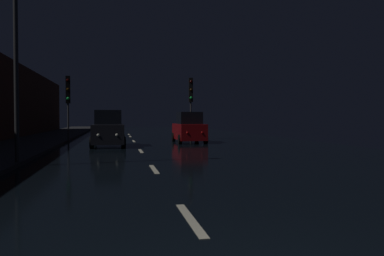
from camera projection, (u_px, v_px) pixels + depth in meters
ground at (134, 142)px, 27.65m from camera, size 26.07×84.00×0.02m
sidewalk_left at (34, 142)px, 26.32m from camera, size 4.40×84.00×0.15m
lane_centerline at (137, 146)px, 23.63m from camera, size 0.16×35.64×0.01m
traffic_light_far_right at (191, 95)px, 30.08m from camera, size 0.33×0.47×4.87m
traffic_light_far_left at (68, 95)px, 26.52m from camera, size 0.33×0.47×4.63m
streetlamp_overhead at (29, 28)px, 13.62m from camera, size 1.70×0.44×7.52m
car_approaching_headlights at (108, 130)px, 23.13m from camera, size 2.01×4.35×2.19m
car_parked_right_far at (189, 129)px, 26.66m from camera, size 1.95×4.23×2.13m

